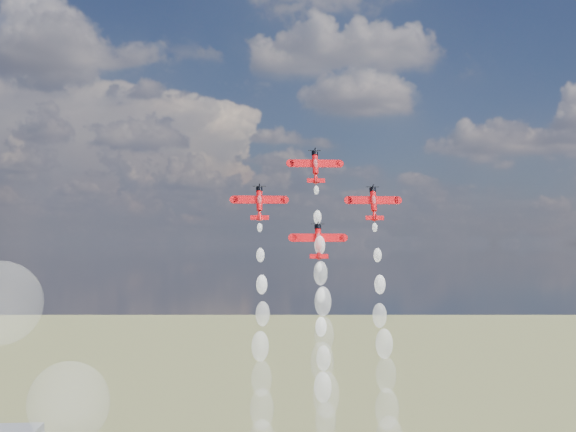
% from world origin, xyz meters
% --- Properties ---
extents(plane_lead, '(10.54, 4.51, 7.28)m').
position_xyz_m(plane_lead, '(0.14, 12.65, 105.14)').
color(plane_lead, red).
rests_on(plane_lead, ground).
extents(plane_left, '(10.54, 4.51, 7.28)m').
position_xyz_m(plane_left, '(-11.80, 9.94, 97.24)').
color(plane_left, red).
rests_on(plane_left, ground).
extents(plane_right, '(10.54, 4.51, 7.28)m').
position_xyz_m(plane_right, '(12.08, 9.94, 97.24)').
color(plane_right, red).
rests_on(plane_right, ground).
extents(plane_slot, '(10.54, 4.51, 7.28)m').
position_xyz_m(plane_slot, '(0.14, 7.23, 89.33)').
color(plane_slot, red).
rests_on(plane_slot, ground).
extents(smoke_trail_lead, '(5.29, 16.69, 43.04)m').
position_xyz_m(smoke_trail_lead, '(0.30, -0.07, 67.91)').
color(smoke_trail_lead, white).
rests_on(smoke_trail_lead, plane_lead).
extents(smoke_trail_left, '(5.10, 16.93, 43.37)m').
position_xyz_m(smoke_trail_left, '(-11.87, -2.89, 59.73)').
color(smoke_trail_left, white).
rests_on(smoke_trail_left, plane_left).
extents(smoke_trail_right, '(5.10, 16.21, 43.34)m').
position_xyz_m(smoke_trail_right, '(12.07, -2.81, 59.77)').
color(smoke_trail_right, white).
rests_on(smoke_trail_right, plane_right).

